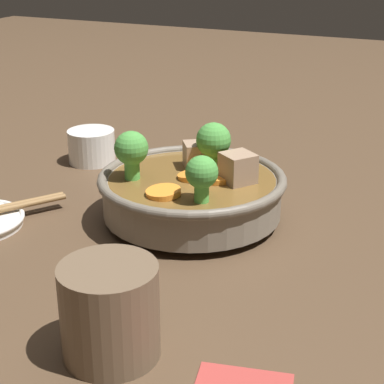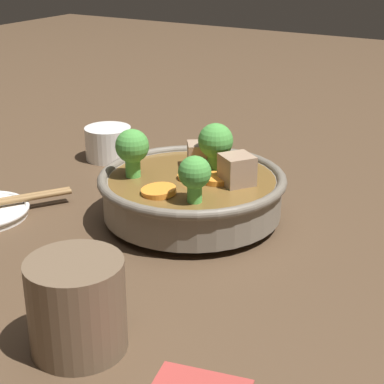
% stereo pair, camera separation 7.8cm
% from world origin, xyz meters
% --- Properties ---
extents(ground_plane, '(3.00, 3.00, 0.00)m').
position_xyz_m(ground_plane, '(0.00, 0.00, 0.00)').
color(ground_plane, '#4C3826').
extents(stirfry_bowl, '(0.23, 0.23, 0.12)m').
position_xyz_m(stirfry_bowl, '(-0.00, -0.00, 0.04)').
color(stirfry_bowl, slate).
rests_on(stirfry_bowl, ground_plane).
extents(tea_cup, '(0.07, 0.07, 0.05)m').
position_xyz_m(tea_cup, '(0.13, 0.23, 0.03)').
color(tea_cup, white).
rests_on(tea_cup, ground_plane).
extents(dark_mug, '(0.11, 0.08, 0.08)m').
position_xyz_m(dark_mug, '(-0.27, -0.05, 0.04)').
color(dark_mug, brown).
rests_on(dark_mug, ground_plane).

